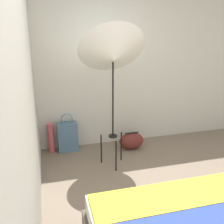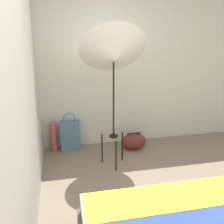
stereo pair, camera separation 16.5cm
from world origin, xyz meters
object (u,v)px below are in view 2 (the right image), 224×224
photo_umbrella (114,55)px  tote_bag (70,136)px  paper_roll (54,137)px  duffel_bag (134,141)px

photo_umbrella → tote_bag: (-0.59, 0.62, -1.36)m
tote_bag → paper_roll: bearing=178.6°
tote_bag → duffel_bag: bearing=-11.2°
photo_umbrella → duffel_bag: photo_umbrella is taller
tote_bag → duffel_bag: size_ratio=1.56×
duffel_bag → tote_bag: bearing=168.8°
photo_umbrella → duffel_bag: 1.58m
photo_umbrella → paper_roll: bearing=144.0°
photo_umbrella → duffel_bag: size_ratio=4.95×
duffel_bag → photo_umbrella: bearing=-135.8°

